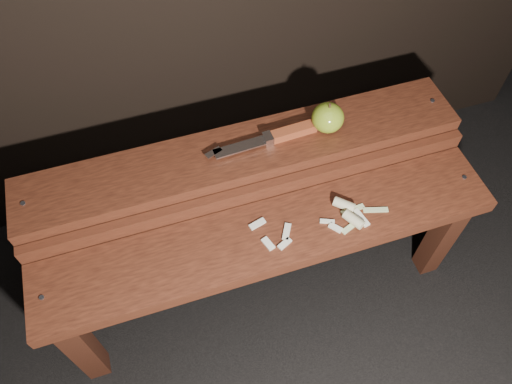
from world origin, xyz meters
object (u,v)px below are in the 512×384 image
object	(u,v)px
apple	(328,118)
knife	(280,135)
bench_rear_tier	(244,169)
bench_front_tier	(270,249)

from	to	relation	value
apple	knife	xyz separation A→B (m)	(-0.13, 0.00, -0.03)
knife	apple	bearing A→B (deg)	-1.06
bench_rear_tier	knife	world-z (taller)	knife
bench_rear_tier	apple	distance (m)	0.27
bench_rear_tier	knife	size ratio (longest dim) A/B	3.87
bench_rear_tier	knife	distance (m)	0.14
apple	knife	bearing A→B (deg)	178.94
bench_rear_tier	knife	xyz separation A→B (m)	(0.10, 0.01, 0.10)
bench_rear_tier	apple	world-z (taller)	apple
bench_front_tier	apple	size ratio (longest dim) A/B	13.30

